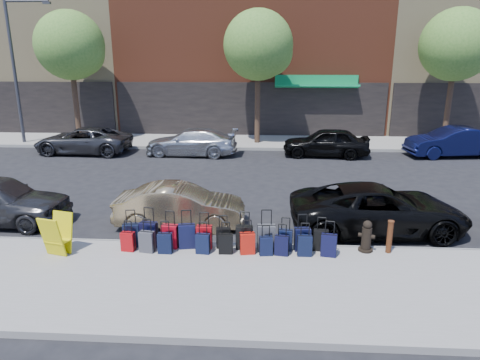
# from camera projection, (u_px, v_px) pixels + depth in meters

# --- Properties ---
(ground) EXTENTS (120.00, 120.00, 0.00)m
(ground) POSITION_uv_depth(u_px,v_px,m) (238.00, 196.00, 15.66)
(ground) COLOR black
(ground) RESTS_ON ground
(sidewalk_near) EXTENTS (60.00, 4.00, 0.15)m
(sidewalk_near) POSITION_uv_depth(u_px,v_px,m) (219.00, 284.00, 9.40)
(sidewalk_near) COLOR gray
(sidewalk_near) RESTS_ON ground
(sidewalk_far) EXTENTS (60.00, 4.00, 0.15)m
(sidewalk_far) POSITION_uv_depth(u_px,v_px,m) (249.00, 142.00, 25.23)
(sidewalk_far) COLOR gray
(sidewalk_far) RESTS_ON ground
(curb_near) EXTENTS (60.00, 0.08, 0.15)m
(curb_near) POSITION_uv_depth(u_px,v_px,m) (227.00, 245.00, 11.34)
(curb_near) COLOR gray
(curb_near) RESTS_ON ground
(curb_far) EXTENTS (60.00, 0.08, 0.15)m
(curb_far) POSITION_uv_depth(u_px,v_px,m) (247.00, 149.00, 23.29)
(curb_far) COLOR gray
(curb_far) RESTS_ON ground
(building_left) EXTENTS (15.00, 12.12, 16.00)m
(building_left) POSITION_uv_depth(u_px,v_px,m) (38.00, 14.00, 31.62)
(building_left) COLOR tan
(building_left) RESTS_ON ground
(tree_left) EXTENTS (3.80, 3.80, 7.27)m
(tree_left) POSITION_uv_depth(u_px,v_px,m) (73.00, 47.00, 23.84)
(tree_left) COLOR black
(tree_left) RESTS_ON sidewalk_far
(tree_center) EXTENTS (3.80, 3.80, 7.27)m
(tree_center) POSITION_uv_depth(u_px,v_px,m) (261.00, 47.00, 23.23)
(tree_center) COLOR black
(tree_center) RESTS_ON sidewalk_far
(tree_right) EXTENTS (3.80, 3.80, 7.27)m
(tree_right) POSITION_uv_depth(u_px,v_px,m) (459.00, 47.00, 22.63)
(tree_right) COLOR black
(tree_right) RESTS_ON sidewalk_far
(streetlight) EXTENTS (2.59, 0.18, 8.00)m
(streetlight) POSITION_uv_depth(u_px,v_px,m) (17.00, 61.00, 23.55)
(streetlight) COLOR #333338
(streetlight) RESTS_ON sidewalk_far
(suitcase_front_0) EXTENTS (0.43, 0.27, 0.99)m
(suitcase_front_0) POSITION_uv_depth(u_px,v_px,m) (131.00, 235.00, 11.04)
(suitcase_front_0) COLOR black
(suitcase_front_0) RESTS_ON sidewalk_near
(suitcase_front_1) EXTENTS (0.47, 0.30, 1.05)m
(suitcase_front_1) POSITION_uv_depth(u_px,v_px,m) (149.00, 234.00, 11.03)
(suitcase_front_1) COLOR black
(suitcase_front_1) RESTS_ON sidewalk_near
(suitcase_front_2) EXTENTS (0.43, 0.27, 0.98)m
(suitcase_front_2) POSITION_uv_depth(u_px,v_px,m) (170.00, 236.00, 10.97)
(suitcase_front_2) COLOR #9C0A17
(suitcase_front_2) RESTS_ON sidewalk_near
(suitcase_front_3) EXTENTS (0.46, 0.31, 1.01)m
(suitcase_front_3) POSITION_uv_depth(u_px,v_px,m) (187.00, 236.00, 10.96)
(suitcase_front_3) COLOR black
(suitcase_front_3) RESTS_ON sidewalk_near
(suitcase_front_4) EXTENTS (0.40, 0.22, 0.96)m
(suitcase_front_4) POSITION_uv_depth(u_px,v_px,m) (204.00, 237.00, 10.95)
(suitcase_front_4) COLOR #A80A12
(suitcase_front_4) RESTS_ON sidewalk_near
(suitcase_front_5) EXTENTS (0.38, 0.23, 0.86)m
(suitcase_front_5) POSITION_uv_depth(u_px,v_px,m) (223.00, 238.00, 10.99)
(suitcase_front_5) COLOR black
(suitcase_front_5) RESTS_ON sidewalk_near
(suitcase_front_6) EXTENTS (0.43, 0.26, 1.00)m
(suitcase_front_6) POSITION_uv_depth(u_px,v_px,m) (244.00, 237.00, 10.89)
(suitcase_front_6) COLOR black
(suitcase_front_6) RESTS_ON sidewalk_near
(suitcase_front_7) EXTENTS (0.46, 0.27, 1.07)m
(suitcase_front_7) POSITION_uv_depth(u_px,v_px,m) (266.00, 237.00, 10.83)
(suitcase_front_7) COLOR #3E3F44
(suitcase_front_7) RESTS_ON sidewalk_near
(suitcase_front_8) EXTENTS (0.38, 0.24, 0.87)m
(suitcase_front_8) POSITION_uv_depth(u_px,v_px,m) (285.00, 240.00, 10.85)
(suitcase_front_8) COLOR black
(suitcase_front_8) RESTS_ON sidewalk_near
(suitcase_front_9) EXTENTS (0.42, 0.27, 0.95)m
(suitcase_front_9) POSITION_uv_depth(u_px,v_px,m) (302.00, 239.00, 10.82)
(suitcase_front_9) COLOR black
(suitcase_front_9) RESTS_ON sidewalk_near
(suitcase_front_10) EXTENTS (0.39, 0.26, 0.88)m
(suitcase_front_10) POSITION_uv_depth(u_px,v_px,m) (321.00, 240.00, 10.82)
(suitcase_front_10) COLOR black
(suitcase_front_10) RESTS_ON sidewalk_near
(suitcase_back_0) EXTENTS (0.35, 0.23, 0.80)m
(suitcase_back_0) POSITION_uv_depth(u_px,v_px,m) (128.00, 241.00, 10.81)
(suitcase_back_0) COLOR #A50A0F
(suitcase_back_0) RESTS_ON sidewalk_near
(suitcase_back_1) EXTENTS (0.40, 0.27, 0.87)m
(suitcase_back_1) POSITION_uv_depth(u_px,v_px,m) (147.00, 242.00, 10.74)
(suitcase_back_1) COLOR #3C3B41
(suitcase_back_1) RESTS_ON sidewalk_near
(suitcase_back_2) EXTENTS (0.35, 0.21, 0.84)m
(suitcase_back_2) POSITION_uv_depth(u_px,v_px,m) (165.00, 243.00, 10.68)
(suitcase_back_2) COLOR black
(suitcase_back_2) RESTS_ON sidewalk_near
(suitcase_back_4) EXTENTS (0.36, 0.23, 0.82)m
(suitcase_back_4) POSITION_uv_depth(u_px,v_px,m) (203.00, 244.00, 10.67)
(suitcase_back_4) COLOR black
(suitcase_back_4) RESTS_ON sidewalk_near
(suitcase_back_5) EXTENTS (0.35, 0.21, 0.82)m
(suitcase_back_5) POSITION_uv_depth(u_px,v_px,m) (226.00, 244.00, 10.66)
(suitcase_back_5) COLOR black
(suitcase_back_5) RESTS_ON sidewalk_near
(suitcase_back_6) EXTENTS (0.40, 0.27, 0.87)m
(suitcase_back_6) POSITION_uv_depth(u_px,v_px,m) (247.00, 243.00, 10.64)
(suitcase_back_6) COLOR #B2150B
(suitcase_back_6) RESTS_ON sidewalk_near
(suitcase_back_7) EXTENTS (0.35, 0.23, 0.77)m
(suitcase_back_7) POSITION_uv_depth(u_px,v_px,m) (266.00, 246.00, 10.57)
(suitcase_back_7) COLOR black
(suitcase_back_7) RESTS_ON sidewalk_near
(suitcase_back_8) EXTENTS (0.36, 0.25, 0.81)m
(suitcase_back_8) POSITION_uv_depth(u_px,v_px,m) (282.00, 245.00, 10.57)
(suitcase_back_8) COLOR black
(suitcase_back_8) RESTS_ON sidewalk_near
(suitcase_back_9) EXTENTS (0.35, 0.21, 0.84)m
(suitcase_back_9) POSITION_uv_depth(u_px,v_px,m) (305.00, 246.00, 10.54)
(suitcase_back_9) COLOR black
(suitcase_back_9) RESTS_ON sidewalk_near
(suitcase_back_10) EXTENTS (0.41, 0.28, 0.90)m
(suitcase_back_10) POSITION_uv_depth(u_px,v_px,m) (329.00, 245.00, 10.51)
(suitcase_back_10) COLOR black
(suitcase_back_10) RESTS_ON sidewalk_near
(fire_hydrant) EXTENTS (0.42, 0.37, 0.81)m
(fire_hydrant) POSITION_uv_depth(u_px,v_px,m) (366.00, 237.00, 10.76)
(fire_hydrant) COLOR black
(fire_hydrant) RESTS_ON sidewalk_near
(bollard) EXTENTS (0.16, 0.16, 0.85)m
(bollard) POSITION_uv_depth(u_px,v_px,m) (390.00, 236.00, 10.65)
(bollard) COLOR #38190C
(bollard) RESTS_ON sidewalk_near
(display_rack) EXTENTS (0.71, 0.75, 1.02)m
(display_rack) POSITION_uv_depth(u_px,v_px,m) (57.00, 235.00, 10.55)
(display_rack) COLOR yellow
(display_rack) RESTS_ON sidewalk_near
(car_near_1) EXTENTS (3.86, 1.43, 1.26)m
(car_near_1) POSITION_uv_depth(u_px,v_px,m) (180.00, 206.00, 12.69)
(car_near_1) COLOR tan
(car_near_1) RESTS_ON ground
(car_near_2) EXTENTS (5.14, 2.63, 1.39)m
(car_near_2) POSITION_uv_depth(u_px,v_px,m) (378.00, 209.00, 12.26)
(car_near_2) COLOR black
(car_near_2) RESTS_ON ground
(car_far_0) EXTENTS (5.04, 2.50, 1.37)m
(car_far_0) POSITION_uv_depth(u_px,v_px,m) (83.00, 140.00, 22.39)
(car_far_0) COLOR #38373A
(car_far_0) RESTS_ON ground
(car_far_1) EXTENTS (4.82, 2.21, 1.37)m
(car_far_1) POSITION_uv_depth(u_px,v_px,m) (191.00, 142.00, 21.98)
(car_far_1) COLOR silver
(car_far_1) RESTS_ON ground
(car_far_2) EXTENTS (4.44, 2.09, 1.47)m
(car_far_2) POSITION_uv_depth(u_px,v_px,m) (326.00, 142.00, 21.67)
(car_far_2) COLOR black
(car_far_2) RESTS_ON ground
(car_far_3) EXTENTS (4.76, 2.15, 1.51)m
(car_far_3) POSITION_uv_depth(u_px,v_px,m) (453.00, 142.00, 21.60)
(car_far_3) COLOR #0D113A
(car_far_3) RESTS_ON ground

